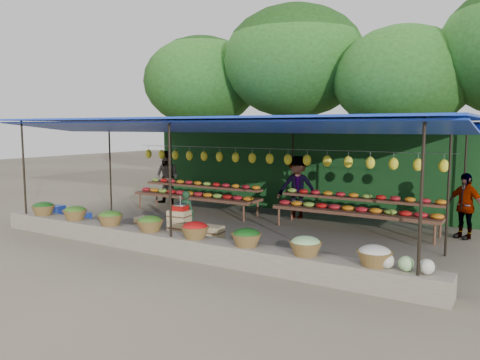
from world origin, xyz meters
The scene contains 16 objects.
ground centered at (0.00, 0.00, 0.00)m, with size 60.00×60.00×0.00m, color brown.
stone_curb centered at (0.00, -2.75, 0.20)m, with size 10.60×0.55×0.40m, color #696254.
stall_canopy centered at (0.00, 0.06, 2.68)m, with size 10.80×6.60×2.82m.
produce_baskets centered at (-0.10, -2.75, 0.56)m, with size 8.98×0.58×0.34m.
netting_backdrop centered at (0.00, 3.15, 1.25)m, with size 10.60×0.06×2.50m, color #1B4C1D.
tree_row centered at (0.50, 6.09, 4.70)m, with size 16.51×5.50×7.12m.
fruit_table_left centered at (-2.49, 1.35, 0.61)m, with size 4.21×0.95×0.93m.
fruit_table_right centered at (2.51, 1.35, 0.61)m, with size 4.21×0.95×0.93m.
crate_counter centered at (-0.49, -2.05, 0.31)m, with size 2.38×0.38×0.77m.
weighing_scale centered at (-0.42, -2.05, 0.85)m, with size 0.32×0.32×0.34m.
vendor_seated centered at (-0.81, -1.34, 0.55)m, with size 0.40×0.26×1.11m, color #1B3B22.
customer_left centered at (-4.22, 1.99, 0.91)m, with size 0.88×0.69×1.82m, color slate.
customer_mid centered at (0.54, 2.09, 0.90)m, with size 1.16×0.67×1.80m, color slate.
customer_right centered at (4.93, 1.89, 0.78)m, with size 0.91×0.38×1.56m, color slate.
blue_crate_front centered at (-4.11, -1.71, 0.16)m, with size 0.53×0.38×0.32m, color navy.
blue_crate_back centered at (-5.87, -1.20, 0.14)m, with size 0.47×0.34×0.28m, color navy.
Camera 1 is at (6.07, -10.14, 2.64)m, focal length 35.00 mm.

